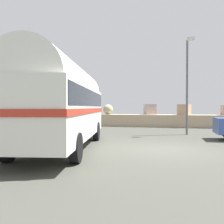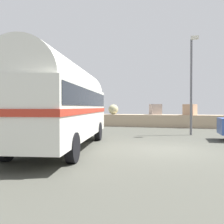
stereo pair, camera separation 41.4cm
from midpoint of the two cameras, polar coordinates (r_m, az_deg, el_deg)
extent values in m
cube|color=#41423A|center=(10.34, 13.49, -8.70)|extent=(32.00, 26.00, 0.02)
cube|color=tan|center=(22.02, 14.78, -2.08)|extent=(31.36, 1.80, 1.10)
cube|color=tan|center=(25.98, -14.12, 1.17)|extent=(1.84, 1.79, 1.40)
cube|color=#AFA78C|center=(23.68, -8.96, 0.91)|extent=(1.58, 1.57, 1.16)
sphere|color=tan|center=(22.58, 0.84, 0.61)|extent=(0.93, 0.93, 0.93)
cube|color=#A4928B|center=(22.55, 10.77, 0.63)|extent=(1.25, 1.24, 0.96)
cube|color=tan|center=(21.68, 18.47, 0.53)|extent=(1.23, 1.22, 0.93)
cylinder|color=black|center=(13.28, -11.86, -4.37)|extent=(0.45, 0.99, 0.96)
cylinder|color=black|center=(12.80, -2.36, -4.56)|extent=(0.45, 0.99, 0.96)
cylinder|color=black|center=(8.50, -22.54, -7.55)|extent=(0.45, 0.99, 0.96)
cylinder|color=black|center=(7.72, -7.76, -8.35)|extent=(0.45, 0.99, 0.96)
cube|color=silver|center=(10.41, -10.38, 0.04)|extent=(3.86, 8.69, 2.10)
cylinder|color=silver|center=(10.45, -10.40, 5.81)|extent=(3.61, 8.33, 2.20)
cube|color=#B23120|center=(10.41, -10.38, 0.33)|extent=(3.93, 8.79, 0.20)
cube|color=black|center=(10.42, -10.40, 3.22)|extent=(3.84, 8.37, 0.64)
cube|color=silver|center=(14.60, -5.75, -3.06)|extent=(2.27, 0.57, 0.28)
cylinder|color=#5B5B60|center=(16.03, 18.94, 5.53)|extent=(0.14, 0.14, 6.03)
cube|color=beige|center=(15.89, 19.71, 16.24)|extent=(0.44, 0.24, 0.18)
camera|label=1|loc=(0.21, -88.85, 0.02)|focal=38.65mm
camera|label=2|loc=(0.21, 91.15, -0.02)|focal=38.65mm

